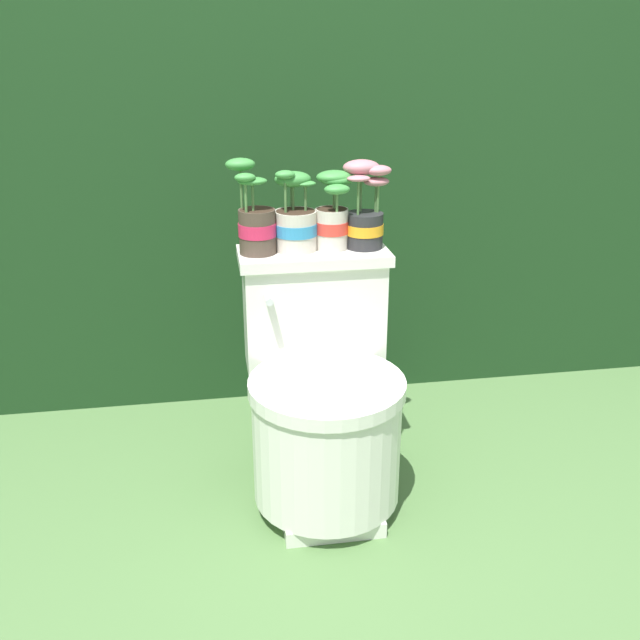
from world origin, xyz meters
name	(u,v)px	position (x,y,z in m)	size (l,w,h in m)	color
ground_plane	(331,512)	(0.00, 0.00, 0.00)	(12.00, 12.00, 0.00)	#4C703D
hedge_backdrop	(281,150)	(0.00, 1.07, 0.82)	(4.28, 0.73, 1.64)	#193819
toilet	(323,403)	(-0.01, 0.09, 0.29)	(0.41, 0.52, 0.67)	silver
potted_plant_left	(255,222)	(-0.16, 0.25, 0.76)	(0.13, 0.10, 0.25)	#47382D
potted_plant_midleft	(295,220)	(-0.05, 0.27, 0.76)	(0.12, 0.14, 0.22)	beige
potted_plant_middle	(333,213)	(0.05, 0.26, 0.77)	(0.11, 0.11, 0.21)	beige
potted_plant_midright	(365,214)	(0.14, 0.26, 0.77)	(0.13, 0.11, 0.24)	#262628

